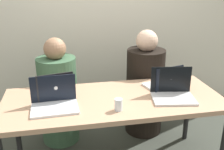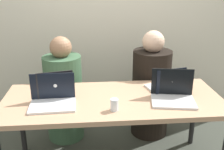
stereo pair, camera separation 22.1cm
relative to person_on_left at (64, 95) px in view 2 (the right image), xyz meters
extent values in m
cube|color=beige|center=(0.47, 0.69, 0.66)|extent=(4.78, 0.10, 2.32)
cube|color=tan|center=(0.47, -0.59, 0.20)|extent=(1.84, 0.76, 0.04)
cylinder|color=black|center=(-0.40, -0.26, -0.16)|extent=(0.05, 0.05, 0.68)
cylinder|color=black|center=(1.34, -0.26, -0.16)|extent=(0.05, 0.05, 0.68)
cylinder|color=#37593D|center=(0.00, 0.00, -0.04)|extent=(0.42, 0.42, 0.93)
sphere|color=#997051|center=(0.00, 0.00, 0.52)|extent=(0.22, 0.22, 0.22)
cylinder|color=black|center=(0.94, 0.00, -0.02)|extent=(0.49, 0.49, 0.96)
sphere|color=beige|center=(0.94, 0.00, 0.56)|extent=(0.23, 0.23, 0.23)
cube|color=silver|center=(0.95, -0.71, 0.23)|extent=(0.38, 0.30, 0.02)
cube|color=black|center=(0.97, -0.59, 0.35)|extent=(0.34, 0.07, 0.23)
sphere|color=white|center=(0.97, -0.57, 0.35)|extent=(0.04, 0.04, 0.04)
cube|color=#B5B4B3|center=(-0.03, -0.44, 0.23)|extent=(0.34, 0.30, 0.02)
cube|color=black|center=(0.00, -0.56, 0.35)|extent=(0.29, 0.07, 0.22)
sphere|color=white|center=(0.00, -0.57, 0.35)|extent=(0.04, 0.04, 0.04)
cube|color=silver|center=(-0.02, -0.70, 0.23)|extent=(0.36, 0.25, 0.02)
cube|color=black|center=(-0.02, -0.58, 0.34)|extent=(0.35, 0.02, 0.22)
sphere|color=white|center=(-0.02, -0.57, 0.34)|extent=(0.04, 0.04, 0.04)
cube|color=silver|center=(0.95, -0.43, 0.23)|extent=(0.33, 0.29, 0.02)
cube|color=black|center=(0.98, -0.54, 0.34)|extent=(0.27, 0.08, 0.21)
sphere|color=white|center=(0.98, -0.56, 0.34)|extent=(0.04, 0.04, 0.04)
cylinder|color=silver|center=(0.46, -0.80, 0.26)|extent=(0.06, 0.06, 0.09)
cylinder|color=silver|center=(0.46, -0.80, 0.24)|extent=(0.05, 0.05, 0.05)
camera|label=1|loc=(0.07, -2.55, 1.16)|focal=42.00mm
camera|label=2|loc=(0.29, -2.58, 1.16)|focal=42.00mm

